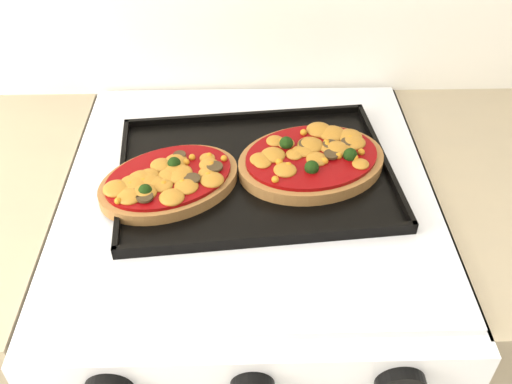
{
  "coord_description": "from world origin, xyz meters",
  "views": [
    {
      "loc": [
        -0.0,
        1.0,
        1.5
      ],
      "look_at": [
        0.01,
        1.67,
        0.92
      ],
      "focal_mm": 40.0,
      "sensor_mm": 36.0,
      "label": 1
    }
  ],
  "objects_px": {
    "stove": "(251,346)",
    "pizza_right": "(311,159)",
    "baking_tray": "(255,171)",
    "pizza_left": "(169,179)"
  },
  "relations": [
    {
      "from": "stove",
      "to": "pizza_left",
      "type": "relative_size",
      "value": 4.07
    },
    {
      "from": "baking_tray",
      "to": "pizza_right",
      "type": "relative_size",
      "value": 1.8
    },
    {
      "from": "stove",
      "to": "baking_tray",
      "type": "xyz_separation_m",
      "value": [
        0.01,
        0.02,
        0.47
      ]
    },
    {
      "from": "stove",
      "to": "pizza_right",
      "type": "distance_m",
      "value": 0.49
    },
    {
      "from": "stove",
      "to": "baking_tray",
      "type": "distance_m",
      "value": 0.47
    },
    {
      "from": "baking_tray",
      "to": "pizza_left",
      "type": "height_order",
      "value": "pizza_left"
    },
    {
      "from": "stove",
      "to": "pizza_left",
      "type": "height_order",
      "value": "pizza_left"
    },
    {
      "from": "baking_tray",
      "to": "pizza_left",
      "type": "relative_size",
      "value": 1.94
    },
    {
      "from": "stove",
      "to": "pizza_right",
      "type": "height_order",
      "value": "pizza_right"
    },
    {
      "from": "pizza_left",
      "to": "baking_tray",
      "type": "bearing_deg",
      "value": 14.84
    }
  ]
}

